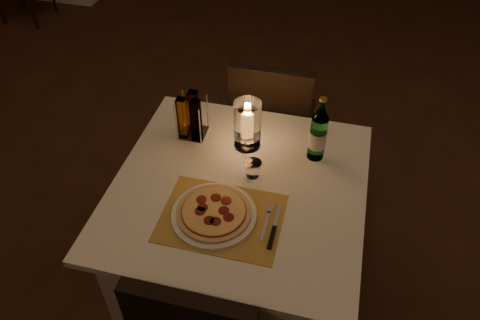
% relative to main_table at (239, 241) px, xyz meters
% --- Properties ---
extents(floor, '(8.00, 10.00, 0.02)m').
position_rel_main_table_xyz_m(floor, '(0.06, 0.17, -0.38)').
color(floor, '#402214').
rests_on(floor, ground).
extents(main_table, '(1.00, 1.00, 0.74)m').
position_rel_main_table_xyz_m(main_table, '(0.00, 0.00, 0.00)').
color(main_table, white).
rests_on(main_table, ground).
extents(chair_far, '(0.42, 0.42, 0.90)m').
position_rel_main_table_xyz_m(chair_far, '(-0.00, 0.71, 0.18)').
color(chair_far, black).
rests_on(chair_far, ground).
extents(placemat, '(0.45, 0.34, 0.00)m').
position_rel_main_table_xyz_m(placemat, '(-0.02, -0.18, 0.37)').
color(placemat, gold).
rests_on(placemat, main_table).
extents(plate, '(0.32, 0.32, 0.01)m').
position_rel_main_table_xyz_m(plate, '(-0.05, -0.18, 0.38)').
color(plate, white).
rests_on(plate, placemat).
extents(pizza, '(0.28, 0.28, 0.02)m').
position_rel_main_table_xyz_m(pizza, '(-0.05, -0.18, 0.39)').
color(pizza, '#D8B77F').
rests_on(pizza, plate).
extents(fork, '(0.02, 0.18, 0.00)m').
position_rel_main_table_xyz_m(fork, '(0.14, -0.15, 0.37)').
color(fork, silver).
rests_on(fork, placemat).
extents(knife, '(0.02, 0.22, 0.01)m').
position_rel_main_table_xyz_m(knife, '(0.18, -0.21, 0.37)').
color(knife, black).
rests_on(knife, placemat).
extents(tumbler, '(0.07, 0.07, 0.07)m').
position_rel_main_table_xyz_m(tumbler, '(0.04, 0.07, 0.40)').
color(tumbler, white).
rests_on(tumbler, main_table).
extents(water_bottle, '(0.07, 0.07, 0.30)m').
position_rel_main_table_xyz_m(water_bottle, '(0.27, 0.24, 0.49)').
color(water_bottle, '#5EB06E').
rests_on(water_bottle, main_table).
extents(hurricane_candle, '(0.12, 0.12, 0.22)m').
position_rel_main_table_xyz_m(hurricane_candle, '(-0.02, 0.24, 0.50)').
color(hurricane_candle, white).
rests_on(hurricane_candle, main_table).
extents(cruet_caddy, '(0.12, 0.12, 0.21)m').
position_rel_main_table_xyz_m(cruet_caddy, '(-0.28, 0.25, 0.46)').
color(cruet_caddy, white).
rests_on(cruet_caddy, main_table).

